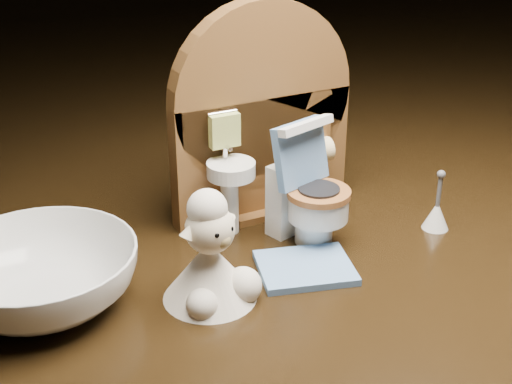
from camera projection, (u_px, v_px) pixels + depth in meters
backdrop_panel at (261, 125)px, 0.48m from camera, size 0.13×0.05×0.15m
toy_toilet at (306, 197)px, 0.46m from camera, size 0.05×0.06×0.08m
bath_mat at (305, 268)px, 0.44m from camera, size 0.07×0.06×0.00m
toilet_brush at (436, 213)px, 0.48m from camera, size 0.02×0.02×0.04m
plush_lamb at (211, 262)px, 0.40m from camera, size 0.05×0.05×0.07m
ceramic_bowl at (41, 277)px, 0.40m from camera, size 0.13×0.13×0.03m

